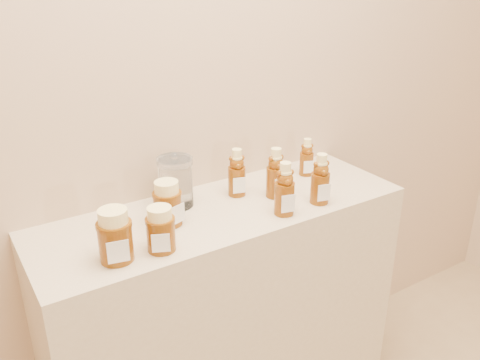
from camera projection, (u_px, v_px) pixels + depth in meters
wall_back at (189, 54)px, 1.57m from camera, size 3.50×0.02×2.70m
display_table at (226, 324)px, 1.77m from camera, size 1.20×0.40×0.90m
bear_bottle_back_left at (237, 169)px, 1.65m from camera, size 0.08×0.08×0.18m
bear_bottle_back_mid at (276, 170)px, 1.64m from camera, size 0.07×0.07×0.19m
bear_bottle_back_right at (307, 155)px, 1.82m from camera, size 0.07×0.07×0.15m
bear_bottle_front_left at (285, 185)px, 1.53m from camera, size 0.08×0.08×0.19m
bear_bottle_front_right at (321, 176)px, 1.60m from camera, size 0.08×0.08×0.19m
honey_jar_left at (115, 235)px, 1.30m from camera, size 0.11×0.11×0.15m
honey_jar_back at (167, 203)px, 1.48m from camera, size 0.11×0.11×0.14m
honey_jar_front at (161, 229)px, 1.34m from camera, size 0.11×0.11×0.13m
glass_canister at (176, 180)px, 1.58m from camera, size 0.12×0.12×0.17m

